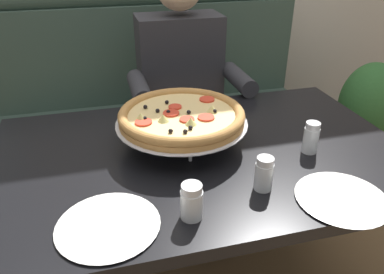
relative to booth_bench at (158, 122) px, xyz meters
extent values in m
cube|color=#384C42|center=(0.00, -0.13, -0.17)|extent=(1.75, 0.60, 0.46)
cube|color=#384C42|center=(0.00, 0.26, 0.29)|extent=(1.75, 0.18, 0.65)
cube|color=black|center=(0.00, -0.89, 0.30)|extent=(1.36, 0.85, 0.04)
cylinder|color=black|center=(-0.61, -0.54, -0.06)|extent=(0.06, 0.06, 0.68)
cylinder|color=black|center=(0.61, -0.54, -0.06)|extent=(0.06, 0.06, 0.68)
cube|color=#2D3342|center=(0.10, -0.38, 0.14)|extent=(0.34, 0.40, 0.15)
cylinder|color=#2D3342|center=(0.00, -0.63, -0.17)|extent=(0.11, 0.11, 0.46)
cylinder|color=#2D3342|center=(0.20, -0.63, -0.17)|extent=(0.11, 0.11, 0.46)
cube|color=#2D2D33|center=(0.10, -0.16, 0.34)|extent=(0.40, 0.22, 0.56)
cylinder|color=#2D2D33|center=(-0.13, -0.38, 0.36)|extent=(0.08, 0.28, 0.08)
cylinder|color=#2D2D33|center=(0.33, -0.38, 0.36)|extent=(0.08, 0.28, 0.08)
cylinder|color=silver|center=(-0.05, -0.94, 0.36)|extent=(0.01, 0.01, 0.08)
cylinder|color=silver|center=(-0.15, -0.77, 0.36)|extent=(0.01, 0.01, 0.08)
cylinder|color=silver|center=(0.05, -0.77, 0.36)|extent=(0.01, 0.01, 0.08)
torus|color=silver|center=(-0.05, -0.83, 0.40)|extent=(0.24, 0.24, 0.01)
cylinder|color=silver|center=(-0.05, -0.83, 0.41)|extent=(0.44, 0.44, 0.00)
cylinder|color=#B77F42|center=(-0.05, -0.83, 0.42)|extent=(0.41, 0.41, 0.02)
torus|color=#B77F42|center=(-0.05, -0.83, 0.44)|extent=(0.42, 0.42, 0.03)
cylinder|color=#E5C17A|center=(-0.05, -0.83, 0.43)|extent=(0.35, 0.35, 0.01)
cylinder|color=red|center=(-0.06, -0.77, 0.44)|extent=(0.04, 0.04, 0.01)
cylinder|color=red|center=(0.06, -0.74, 0.44)|extent=(0.05, 0.05, 0.01)
cylinder|color=red|center=(-0.08, -0.82, 0.44)|extent=(0.05, 0.05, 0.01)
cylinder|color=red|center=(-0.18, -0.86, 0.44)|extent=(0.05, 0.05, 0.01)
cylinder|color=red|center=(0.02, -0.88, 0.44)|extent=(0.05, 0.05, 0.01)
cylinder|color=red|center=(-0.04, -0.88, 0.44)|extent=(0.05, 0.05, 0.01)
sphere|color=black|center=(-0.05, -0.94, 0.44)|extent=(0.01, 0.01, 0.01)
sphere|color=black|center=(-0.12, -0.80, 0.44)|extent=(0.01, 0.01, 0.01)
sphere|color=black|center=(-0.08, -0.74, 0.44)|extent=(0.01, 0.01, 0.01)
sphere|color=black|center=(0.06, -0.85, 0.44)|extent=(0.01, 0.01, 0.01)
sphere|color=black|center=(-0.11, -0.95, 0.44)|extent=(0.01, 0.01, 0.01)
sphere|color=black|center=(-0.17, -0.84, 0.44)|extent=(0.01, 0.01, 0.01)
sphere|color=black|center=(-0.07, -0.96, 0.44)|extent=(0.01, 0.01, 0.01)
sphere|color=black|center=(-0.09, -0.82, 0.44)|extent=(0.01, 0.01, 0.01)
sphere|color=black|center=(-0.16, -0.76, 0.44)|extent=(0.01, 0.01, 0.01)
sphere|color=black|center=(-0.03, -0.83, 0.44)|extent=(0.01, 0.01, 0.01)
cone|color=#CCC675|center=(0.05, -0.84, 0.45)|extent=(0.04, 0.04, 0.02)
cone|color=#CCC675|center=(-0.12, -0.87, 0.45)|extent=(0.04, 0.04, 0.02)
cone|color=#CCC675|center=(-0.18, -0.84, 0.45)|extent=(0.04, 0.04, 0.02)
cone|color=#CCC675|center=(-0.04, -0.91, 0.45)|extent=(0.04, 0.04, 0.02)
cylinder|color=white|center=(-0.11, -1.20, 0.36)|extent=(0.06, 0.06, 0.08)
cylinder|color=#4C6633|center=(-0.11, -1.20, 0.35)|extent=(0.05, 0.05, 0.04)
cylinder|color=silver|center=(-0.11, -1.20, 0.41)|extent=(0.05, 0.05, 0.02)
cylinder|color=white|center=(0.11, -1.13, 0.36)|extent=(0.05, 0.05, 0.08)
cylinder|color=#A82D19|center=(0.11, -1.13, 0.35)|extent=(0.04, 0.04, 0.05)
cylinder|color=silver|center=(0.11, -1.13, 0.41)|extent=(0.05, 0.05, 0.02)
cylinder|color=white|center=(0.34, -0.99, 0.37)|extent=(0.05, 0.05, 0.09)
cylinder|color=silver|center=(0.34, -0.99, 0.35)|extent=(0.04, 0.04, 0.05)
cylinder|color=silver|center=(0.34, -0.99, 0.42)|extent=(0.05, 0.05, 0.02)
cylinder|color=white|center=(-0.32, -1.18, 0.33)|extent=(0.18, 0.18, 0.01)
cone|color=white|center=(-0.32, -1.18, 0.34)|extent=(0.26, 0.26, 0.01)
cylinder|color=white|center=(0.30, -1.23, 0.33)|extent=(0.17, 0.17, 0.01)
cone|color=white|center=(0.30, -1.23, 0.34)|extent=(0.25, 0.25, 0.01)
cylinder|color=brown|center=(1.27, -0.17, -0.29)|extent=(0.24, 0.24, 0.22)
ellipsoid|color=#336B33|center=(1.27, -0.17, 0.04)|extent=(0.36, 0.36, 0.52)
camera|label=1|loc=(-0.29, -1.90, 0.95)|focal=34.81mm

